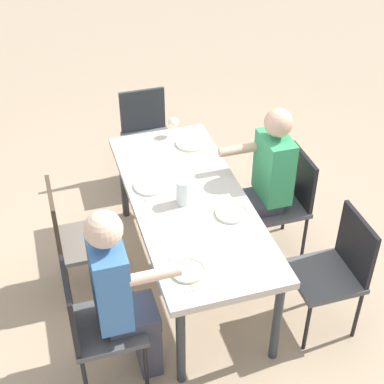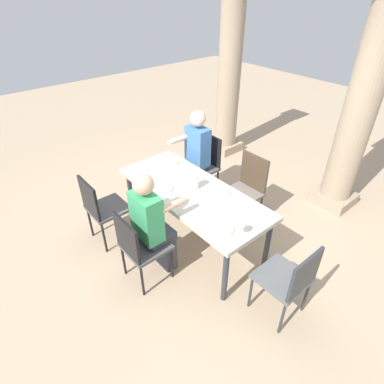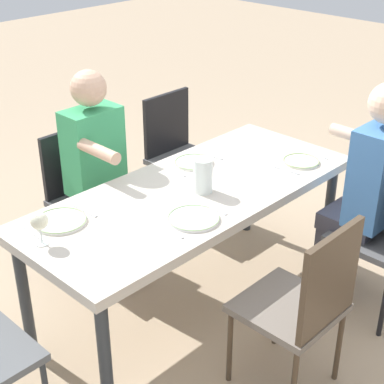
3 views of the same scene
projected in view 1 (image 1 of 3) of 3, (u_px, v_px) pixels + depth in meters
ground_plane at (190, 276)px, 4.61m from camera, size 16.00×16.00×0.00m
dining_table at (190, 207)px, 4.18m from camera, size 1.95×0.81×0.77m
chair_west_north at (93, 321)px, 3.55m from camera, size 0.44×0.44×0.93m
chair_west_south at (337, 266)px, 3.93m from camera, size 0.44×0.44×0.92m
chair_mid_north at (74, 235)px, 4.19m from camera, size 0.44×0.44×0.95m
chair_mid_south at (285, 197)px, 4.58m from camera, size 0.44×0.44×0.89m
chair_head_east at (146, 132)px, 5.36m from camera, size 0.44×0.44×0.88m
diner_woman_green at (265, 181)px, 4.42m from camera, size 0.35×0.49×1.31m
diner_man_white at (121, 293)px, 3.48m from camera, size 0.35×0.50×1.35m
plate_0 at (188, 271)px, 3.56m from camera, size 0.21×0.21×0.02m
fork_0 at (195, 289)px, 3.45m from camera, size 0.02×0.17×0.01m
spoon_0 at (181, 255)px, 3.68m from camera, size 0.03×0.17×0.01m
plate_1 at (231, 213)px, 4.00m from camera, size 0.23×0.23×0.02m
fork_1 at (239, 227)px, 3.89m from camera, size 0.03×0.17×0.01m
spoon_1 at (224, 201)px, 4.12m from camera, size 0.03×0.17×0.01m
plate_2 at (151, 185)px, 4.26m from camera, size 0.26×0.26×0.02m
fork_2 at (156, 198)px, 4.15m from camera, size 0.02×0.17×0.01m
spoon_2 at (146, 175)px, 4.38m from camera, size 0.03×0.17×0.01m
plate_3 at (191, 143)px, 4.72m from camera, size 0.26×0.26×0.02m
wine_glass_3 at (173, 123)px, 4.76m from camera, size 0.08×0.08×0.16m
fork_3 at (197, 153)px, 4.61m from camera, size 0.02×0.17×0.01m
spoon_3 at (186, 134)px, 4.84m from camera, size 0.02×0.17×0.01m
water_pitcher at (183, 193)px, 4.06m from camera, size 0.10×0.10×0.19m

